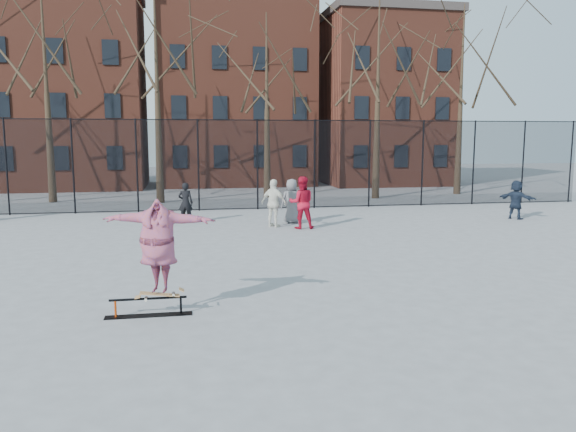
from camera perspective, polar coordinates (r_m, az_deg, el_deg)
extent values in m
plane|color=slate|center=(12.41, -0.87, -7.09)|extent=(100.00, 100.00, 0.00)
cube|color=black|center=(10.71, -13.96, -9.78)|extent=(1.57, 0.24, 0.01)
cylinder|color=#CE3F0C|center=(10.72, -17.12, -9.01)|extent=(0.04, 0.04, 0.32)
cylinder|color=black|center=(10.65, -10.83, -8.92)|extent=(0.04, 0.04, 0.32)
cylinder|color=black|center=(10.62, -14.02, -8.15)|extent=(1.38, 0.04, 0.04)
imported|color=#3C327E|center=(10.39, -13.04, -3.03)|extent=(2.16, 1.10, 1.69)
imported|color=black|center=(21.54, -10.36, 1.34)|extent=(0.63, 0.50, 1.53)
imported|color=#AE0F27|center=(19.84, 1.39, 1.37)|extent=(0.96, 0.79, 1.85)
imported|color=white|center=(20.16, -1.44, 1.31)|extent=(1.05, 0.97, 1.73)
imported|color=#1C2638|center=(23.91, 22.16, 1.56)|extent=(1.23, 1.42, 1.55)
imported|color=slate|center=(21.06, 0.39, 1.53)|extent=(0.84, 0.56, 1.68)
cylinder|color=black|center=(25.87, -26.69, 4.47)|extent=(0.07, 0.07, 4.00)
cylinder|color=black|center=(25.27, -21.01, 4.73)|extent=(0.07, 0.07, 4.00)
cylinder|color=black|center=(24.93, -15.10, 4.95)|extent=(0.07, 0.07, 4.00)
cylinder|color=black|center=(24.85, -9.10, 5.12)|extent=(0.07, 0.07, 4.00)
cylinder|color=black|center=(25.05, -3.12, 5.23)|extent=(0.07, 0.07, 4.00)
cylinder|color=black|center=(25.51, 2.71, 5.28)|extent=(0.07, 0.07, 4.00)
cylinder|color=black|center=(26.22, 8.28, 5.28)|extent=(0.07, 0.07, 4.00)
cylinder|color=black|center=(27.16, 13.50, 5.24)|extent=(0.07, 0.07, 4.00)
cylinder|color=black|center=(28.31, 18.34, 5.16)|extent=(0.07, 0.07, 4.00)
cylinder|color=black|center=(29.65, 22.77, 5.06)|extent=(0.07, 0.07, 4.00)
cylinder|color=black|center=(31.14, 26.79, 4.94)|extent=(0.07, 0.07, 4.00)
cube|color=black|center=(24.92, -5.87, 5.18)|extent=(34.00, 0.01, 4.00)
cylinder|color=black|center=(24.90, -5.93, 9.69)|extent=(34.00, 0.04, 0.04)
cone|color=black|center=(30.34, -22.94, 5.69)|extent=(0.40, 0.40, 4.62)
cone|color=black|center=(28.35, -12.54, 6.01)|extent=(0.40, 0.40, 4.62)
cone|color=black|center=(29.96, -1.82, 6.30)|extent=(0.40, 0.40, 4.62)
cone|color=black|center=(30.03, 9.05, 6.21)|extent=(0.40, 0.40, 4.62)
cone|color=black|center=(33.43, 17.28, 6.13)|extent=(0.40, 0.40, 4.62)
cube|color=brown|center=(38.56, -21.33, 11.65)|extent=(9.00, 7.00, 12.00)
cube|color=brown|center=(38.11, -5.27, 12.96)|extent=(10.00, 7.00, 13.00)
cube|color=brown|center=(40.21, 9.38, 11.20)|extent=(8.00, 7.00, 11.00)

